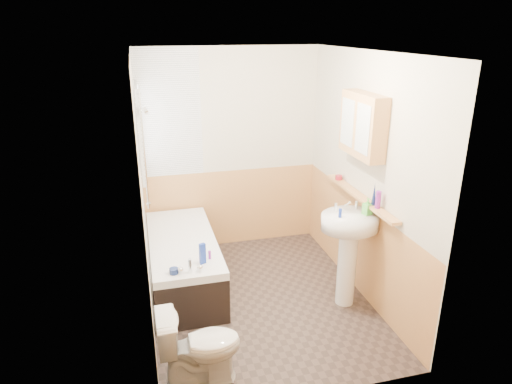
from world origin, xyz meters
TOP-DOWN VIEW (x-y plane):
  - floor at (0.00, 0.00)m, footprint 2.80×2.80m
  - ceiling at (0.00, 0.00)m, footprint 2.80×2.80m
  - wall_back at (0.00, 1.41)m, footprint 2.20×0.02m
  - wall_front at (0.00, -1.41)m, footprint 2.20×0.02m
  - wall_left at (-1.11, 0.00)m, footprint 0.02×2.80m
  - wall_right at (1.11, 0.00)m, footprint 0.02×2.80m
  - wainscot_right at (1.09, 0.00)m, footprint 0.01×2.80m
  - wainscot_front at (0.00, -1.39)m, footprint 2.20×0.01m
  - wainscot_back at (0.00, 1.39)m, footprint 2.20×0.01m
  - tile_cladding_left at (-1.09, 0.00)m, footprint 0.01×2.80m
  - tile_return_back at (-0.73, 1.39)m, footprint 0.75×0.01m
  - window at (-1.06, 0.95)m, footprint 0.03×0.79m
  - bathtub at (-0.73, 0.51)m, footprint 0.70×1.68m
  - shower_riser at (-1.04, 0.47)m, footprint 0.10×0.08m
  - toilet at (-0.76, -1.00)m, footprint 0.67×0.38m
  - sink at (0.84, -0.27)m, footprint 0.58×0.47m
  - pine_shelf at (1.04, -0.05)m, footprint 0.10×1.42m
  - medicine_cabinet at (1.01, -0.04)m, footprint 0.17×0.68m
  - foam_can at (1.04, -0.41)m, footprint 0.05×0.05m
  - green_bottle at (1.04, -0.33)m, footprint 0.06×0.06m
  - black_jar at (1.04, 0.47)m, footprint 0.10×0.10m
  - soap_bottle at (0.99, -0.31)m, footprint 0.11×0.18m
  - clear_bottle at (0.71, -0.31)m, footprint 0.04×0.04m
  - blue_gel at (-0.59, -0.09)m, footprint 0.07×0.05m
  - cream_jar at (-0.88, -0.21)m, footprint 0.10×0.10m
  - orange_bottle at (-0.51, -0.02)m, footprint 0.03×0.03m

SIDE VIEW (x-z plane):
  - floor at x=0.00m, z-range 0.00..0.00m
  - bathtub at x=-0.73m, z-range -0.06..0.64m
  - toilet at x=-0.76m, z-range 0.00..0.65m
  - wainscot_right at x=1.09m, z-range 0.00..1.00m
  - wainscot_front at x=0.00m, z-range 0.00..1.00m
  - wainscot_back at x=0.00m, z-range 0.00..1.00m
  - cream_jar at x=-0.88m, z-range 0.56..0.61m
  - orange_bottle at x=-0.51m, z-range 0.56..0.64m
  - blue_gel at x=-0.59m, z-range 0.56..0.77m
  - sink at x=0.84m, z-range 0.15..1.26m
  - soap_bottle at x=0.99m, z-range 0.99..1.07m
  - clear_bottle at x=0.71m, z-range 0.99..1.08m
  - pine_shelf at x=1.04m, z-range 1.06..1.09m
  - black_jar at x=1.04m, z-range 1.09..1.14m
  - foam_can at x=1.04m, z-range 1.09..1.26m
  - green_bottle at x=1.04m, z-range 1.09..1.32m
  - wall_back at x=0.00m, z-range 0.00..2.50m
  - wall_front at x=0.00m, z-range 0.00..2.50m
  - wall_left at x=-1.11m, z-range 0.00..2.50m
  - wall_right at x=1.11m, z-range 0.00..2.50m
  - tile_cladding_left at x=-1.09m, z-range 0.00..2.50m
  - window at x=-1.06m, z-range 1.15..2.15m
  - shower_riser at x=-1.04m, z-range 1.06..2.26m
  - tile_return_back at x=-0.73m, z-range 1.00..2.50m
  - medicine_cabinet at x=1.01m, z-range 1.51..2.12m
  - ceiling at x=0.00m, z-range 2.50..2.50m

